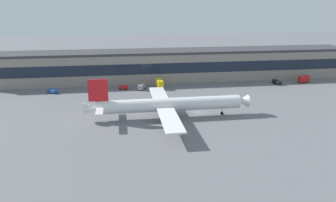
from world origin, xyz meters
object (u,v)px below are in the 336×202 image
(airliner, at_px, (167,105))
(belt_loader, at_px, (277,82))
(pushback_tractor, at_px, (53,91))
(crew_van, at_px, (141,87))
(catering_truck, at_px, (159,84))
(follow_me_car, at_px, (124,87))
(baggage_tug, at_px, (93,90))
(stair_truck, at_px, (304,79))

(airliner, bearing_deg, belt_loader, 33.23)
(pushback_tractor, relative_size, crew_van, 0.94)
(airliner, bearing_deg, catering_truck, 86.82)
(crew_van, height_order, follow_me_car, crew_van)
(crew_van, bearing_deg, baggage_tug, -175.85)
(pushback_tractor, xyz_separation_m, belt_loader, (109.79, 0.82, 0.10))
(catering_truck, bearing_deg, airliner, -93.18)
(pushback_tractor, bearing_deg, baggage_tug, -5.53)
(catering_truck, xyz_separation_m, belt_loader, (60.24, -0.49, -1.14))
(stair_truck, height_order, pushback_tractor, stair_truck)
(crew_van, distance_m, follow_me_car, 8.59)
(baggage_tug, bearing_deg, catering_truck, 5.58)
(stair_truck, xyz_separation_m, crew_van, (-84.41, -1.98, -0.52))
(pushback_tractor, xyz_separation_m, crew_van, (40.78, -0.12, 0.41))
(baggage_tug, relative_size, follow_me_car, 0.88)
(pushback_tractor, bearing_deg, catering_truck, 1.50)
(catering_truck, xyz_separation_m, baggage_tug, (-31.36, -3.06, -1.21))
(crew_van, bearing_deg, follow_me_car, 168.59)
(catering_truck, distance_m, crew_van, 8.93)
(airliner, distance_m, pushback_tractor, 62.13)
(baggage_tug, height_order, crew_van, crew_van)
(baggage_tug, bearing_deg, follow_me_car, 13.24)
(airliner, height_order, follow_me_car, airliner)
(crew_van, height_order, belt_loader, crew_van)
(baggage_tug, height_order, belt_loader, belt_loader)
(airliner, height_order, belt_loader, airliner)
(stair_truck, distance_m, baggage_tug, 107.05)
(airliner, relative_size, baggage_tug, 14.49)
(baggage_tug, distance_m, crew_van, 22.64)
(airliner, relative_size, follow_me_car, 12.78)
(pushback_tractor, bearing_deg, airliner, -40.36)
(airliner, height_order, stair_truck, airliner)
(baggage_tug, xyz_separation_m, pushback_tractor, (-18.20, 1.76, -0.04))
(airliner, bearing_deg, stair_truck, 28.32)
(catering_truck, height_order, follow_me_car, catering_truck)
(baggage_tug, distance_m, belt_loader, 91.63)
(baggage_tug, distance_m, follow_me_car, 14.56)
(baggage_tug, bearing_deg, belt_loader, 1.61)
(crew_van, bearing_deg, airliner, -80.81)
(airliner, xyz_separation_m, baggage_tug, (-29.06, 38.39, -3.80))
(crew_van, bearing_deg, belt_loader, 0.78)
(airliner, distance_m, follow_me_car, 44.46)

